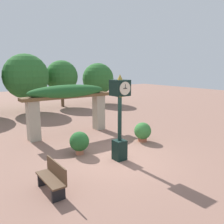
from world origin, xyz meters
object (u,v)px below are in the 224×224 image
(pedestal_clock, at_px, (120,114))
(potted_plant_near_left, at_px, (143,131))
(park_bench, at_px, (52,178))
(potted_plant_near_right, at_px, (79,142))

(pedestal_clock, xyz_separation_m, potted_plant_near_left, (2.33, 1.17, -1.31))
(potted_plant_near_left, xyz_separation_m, park_bench, (-5.40, -1.97, -0.07))
(pedestal_clock, bearing_deg, park_bench, -165.51)
(potted_plant_near_left, bearing_deg, park_bench, -159.99)
(pedestal_clock, xyz_separation_m, park_bench, (-3.07, -0.79, -1.38))
(potted_plant_near_left, distance_m, park_bench, 5.75)
(potted_plant_near_right, bearing_deg, park_bench, -132.96)
(potted_plant_near_right, xyz_separation_m, park_bench, (-2.08, -2.23, -0.11))
(potted_plant_near_right, bearing_deg, potted_plant_near_left, -4.61)
(pedestal_clock, relative_size, potted_plant_near_left, 3.54)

